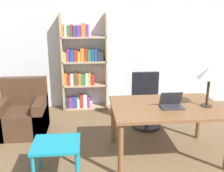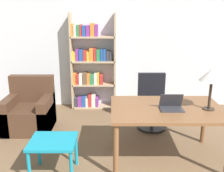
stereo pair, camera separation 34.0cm
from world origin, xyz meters
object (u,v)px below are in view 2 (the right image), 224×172
object	(u,v)px
armchair	(29,112)
laptop	(171,106)
office_chair	(152,103)
desk	(166,114)
bookshelf	(90,66)
side_table_blue	(53,146)
table_lamp	(212,75)

from	to	relation	value
armchair	laptop	bearing A→B (deg)	-24.60
office_chair	laptop	bearing A→B (deg)	-85.79
desk	bookshelf	distance (m)	2.40
armchair	bookshelf	size ratio (longest dim) A/B	0.46
bookshelf	laptop	bearing A→B (deg)	-59.43
side_table_blue	bookshelf	distance (m)	2.53
laptop	desk	bearing A→B (deg)	126.23
laptop	side_table_blue	bearing A→B (deg)	-167.64
office_chair	armchair	bearing A→B (deg)	-177.72
laptop	bookshelf	size ratio (longest dim) A/B	0.15
table_lamp	office_chair	bearing A→B (deg)	117.52
bookshelf	table_lamp	bearing A→B (deg)	-50.43
desk	laptop	bearing A→B (deg)	-53.77
laptop	office_chair	xyz separation A→B (m)	(-0.08, 1.12, -0.36)
table_lamp	armchair	world-z (taller)	table_lamp
table_lamp	bookshelf	bearing A→B (deg)	129.57
desk	office_chair	bearing A→B (deg)	91.97
office_chair	desk	bearing A→B (deg)	-88.03
laptop	table_lamp	bearing A→B (deg)	-0.20
table_lamp	bookshelf	xyz separation A→B (m)	(-1.75, 2.12, -0.31)
office_chair	side_table_blue	size ratio (longest dim) A/B	1.68
desk	table_lamp	size ratio (longest dim) A/B	2.67
table_lamp	side_table_blue	distance (m)	2.22
desk	table_lamp	bearing A→B (deg)	-6.72
laptop	office_chair	bearing A→B (deg)	94.21
table_lamp	bookshelf	size ratio (longest dim) A/B	0.28
side_table_blue	armchair	size ratio (longest dim) A/B	0.63
laptop	armchair	world-z (taller)	laptop
table_lamp	side_table_blue	world-z (taller)	table_lamp
table_lamp	armchair	size ratio (longest dim) A/B	0.62
laptop	side_table_blue	world-z (taller)	laptop
desk	table_lamp	world-z (taller)	table_lamp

